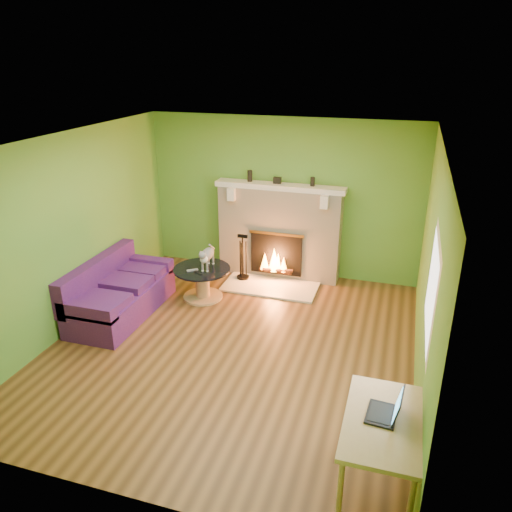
% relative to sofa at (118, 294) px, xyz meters
% --- Properties ---
extents(floor, '(5.00, 5.00, 0.00)m').
position_rel_sofa_xyz_m(floor, '(1.86, -0.34, -0.31)').
color(floor, '#503117').
rests_on(floor, ground).
extents(ceiling, '(5.00, 5.00, 0.00)m').
position_rel_sofa_xyz_m(ceiling, '(1.86, -0.34, 2.29)').
color(ceiling, white).
rests_on(ceiling, wall_back).
extents(wall_back, '(5.00, 0.00, 5.00)m').
position_rel_sofa_xyz_m(wall_back, '(1.86, 2.16, 0.99)').
color(wall_back, '#59922F').
rests_on(wall_back, floor).
extents(wall_front, '(5.00, 0.00, 5.00)m').
position_rel_sofa_xyz_m(wall_front, '(1.86, -2.84, 0.99)').
color(wall_front, '#59922F').
rests_on(wall_front, floor).
extents(wall_left, '(0.00, 5.00, 5.00)m').
position_rel_sofa_xyz_m(wall_left, '(-0.39, -0.34, 0.99)').
color(wall_left, '#59922F').
rests_on(wall_left, floor).
extents(wall_right, '(0.00, 5.00, 5.00)m').
position_rel_sofa_xyz_m(wall_right, '(4.11, -0.34, 0.99)').
color(wall_right, '#59922F').
rests_on(wall_right, floor).
extents(window_frame, '(0.00, 1.20, 1.20)m').
position_rel_sofa_xyz_m(window_frame, '(4.10, -1.24, 1.24)').
color(window_frame, silver).
rests_on(window_frame, wall_right).
extents(window_pane, '(0.00, 1.06, 1.06)m').
position_rel_sofa_xyz_m(window_pane, '(4.09, -1.24, 1.24)').
color(window_pane, white).
rests_on(window_pane, wall_right).
extents(fireplace, '(2.10, 0.46, 1.58)m').
position_rel_sofa_xyz_m(fireplace, '(1.86, 1.98, 0.46)').
color(fireplace, beige).
rests_on(fireplace, floor).
extents(hearth, '(1.50, 0.75, 0.03)m').
position_rel_sofa_xyz_m(hearth, '(1.86, 1.46, -0.29)').
color(hearth, beige).
rests_on(hearth, floor).
extents(mantel, '(2.10, 0.28, 0.08)m').
position_rel_sofa_xyz_m(mantel, '(1.86, 1.96, 1.23)').
color(mantel, silver).
rests_on(mantel, fireplace).
extents(sofa, '(0.85, 1.78, 0.80)m').
position_rel_sofa_xyz_m(sofa, '(0.00, 0.00, 0.00)').
color(sofa, '#41175B').
rests_on(sofa, floor).
extents(coffee_table, '(0.86, 0.86, 0.49)m').
position_rel_sofa_xyz_m(coffee_table, '(0.96, 0.81, -0.03)').
color(coffee_table, tan).
rests_on(coffee_table, floor).
extents(desk, '(0.62, 1.06, 0.79)m').
position_rel_sofa_xyz_m(desk, '(3.81, -2.17, 0.38)').
color(desk, tan).
rests_on(desk, floor).
extents(cat, '(0.26, 0.59, 0.36)m').
position_rel_sofa_xyz_m(cat, '(1.04, 0.86, 0.36)').
color(cat, slate).
rests_on(cat, coffee_table).
extents(remote_silver, '(0.16, 0.14, 0.02)m').
position_rel_sofa_xyz_m(remote_silver, '(0.86, 0.69, 0.19)').
color(remote_silver, gray).
rests_on(remote_silver, coffee_table).
extents(remote_black, '(0.16, 0.12, 0.02)m').
position_rel_sofa_xyz_m(remote_black, '(0.98, 0.63, 0.19)').
color(remote_black, black).
rests_on(remote_black, coffee_table).
extents(laptop, '(0.30, 0.33, 0.23)m').
position_rel_sofa_xyz_m(laptop, '(3.79, -2.12, 0.59)').
color(laptop, black).
rests_on(laptop, desk).
extents(fire_tools, '(0.20, 0.20, 0.77)m').
position_rel_sofa_xyz_m(fire_tools, '(1.34, 1.61, 0.10)').
color(fire_tools, black).
rests_on(fire_tools, hearth).
extents(mantel_vase_left, '(0.08, 0.08, 0.18)m').
position_rel_sofa_xyz_m(mantel_vase_left, '(1.35, 1.99, 1.36)').
color(mantel_vase_left, black).
rests_on(mantel_vase_left, mantel).
extents(mantel_vase_right, '(0.07, 0.07, 0.14)m').
position_rel_sofa_xyz_m(mantel_vase_right, '(2.38, 1.99, 1.34)').
color(mantel_vase_right, black).
rests_on(mantel_vase_right, mantel).
extents(mantel_box, '(0.12, 0.08, 0.10)m').
position_rel_sofa_xyz_m(mantel_box, '(1.81, 1.99, 1.32)').
color(mantel_box, black).
rests_on(mantel_box, mantel).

